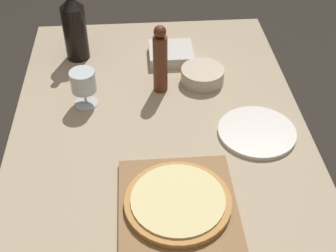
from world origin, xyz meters
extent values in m
cube|color=tan|center=(0.00, 0.00, 0.76)|extent=(0.95, 1.75, 0.03)
cylinder|color=brown|center=(-0.41, 0.81, 0.37)|extent=(0.06, 0.06, 0.74)
cylinder|color=brown|center=(0.41, 0.81, 0.37)|extent=(0.06, 0.06, 0.74)
cube|color=olive|center=(0.03, -0.15, 0.78)|extent=(0.31, 0.35, 0.02)
cylinder|color=#C68947|center=(0.03, -0.15, 0.80)|extent=(0.28, 0.28, 0.02)
cylinder|color=beige|center=(0.03, -0.15, 0.81)|extent=(0.25, 0.25, 0.01)
cylinder|color=black|center=(-0.29, 0.62, 0.88)|extent=(0.09, 0.09, 0.21)
cone|color=black|center=(-0.29, 0.62, 1.00)|extent=(0.09, 0.09, 0.04)
cylinder|color=#5B2D19|center=(0.02, 0.39, 0.88)|extent=(0.05, 0.05, 0.21)
sphere|color=#5B2D19|center=(0.02, 0.39, 1.00)|extent=(0.04, 0.04, 0.04)
cylinder|color=silver|center=(-0.24, 0.32, 0.77)|extent=(0.08, 0.08, 0.00)
cylinder|color=silver|center=(-0.24, 0.32, 0.80)|extent=(0.01, 0.01, 0.05)
cylinder|color=silver|center=(-0.24, 0.32, 0.87)|extent=(0.08, 0.08, 0.07)
cylinder|color=beige|center=(0.17, 0.42, 0.80)|extent=(0.15, 0.15, 0.05)
cylinder|color=silver|center=(0.30, 0.13, 0.78)|extent=(0.25, 0.25, 0.01)
cube|color=beige|center=(0.07, 0.59, 0.79)|extent=(0.17, 0.15, 0.04)
camera|label=1|loc=(-0.06, -0.95, 1.75)|focal=50.00mm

